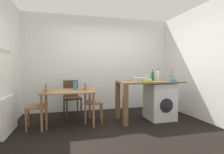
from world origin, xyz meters
TOP-DOWN VIEW (x-y plane):
  - ground_plane at (0.00, 0.00)m, footprint 5.46×5.46m
  - wall_back at (0.00, 1.75)m, footprint 4.60×0.10m
  - wall_counter_side at (2.15, 0.00)m, footprint 0.10×3.80m
  - radiator at (-2.02, 0.30)m, footprint 0.10×0.80m
  - dining_table at (-0.92, 0.56)m, footprint 1.10×0.76m
  - chair_person_seat at (-1.47, 0.47)m, footprint 0.43×0.43m
  - chair_opposite at (-0.44, 0.62)m, footprint 0.44×0.44m
  - chair_spare_by_wall at (-0.84, 1.33)m, footprint 0.47×0.47m
  - kitchen_counter at (0.73, 0.43)m, footprint 1.50×0.68m
  - washing_machine at (1.20, 0.43)m, footprint 0.60×0.61m
  - sink_basin at (0.68, 0.43)m, footprint 0.38×0.38m
  - tap at (0.68, 0.61)m, footprint 0.02×0.02m
  - bottle_tall_green at (0.98, 0.68)m, footprint 0.06×0.06m
  - bottle_squat_brown at (1.10, 0.61)m, footprint 0.06×0.06m
  - bottle_clear_small at (1.19, 0.51)m, footprint 0.08×0.08m
  - mixing_bowl at (0.79, 0.23)m, footprint 0.20×0.20m
  - utensil_crock at (1.57, 0.48)m, footprint 0.11×0.11m
  - colander at (1.39, 0.21)m, footprint 0.20×0.20m
  - vase at (-0.77, 0.66)m, footprint 0.09×0.09m
  - scissors at (0.89, 0.33)m, footprint 0.15×0.06m

SIDE VIEW (x-z plane):
  - ground_plane at x=0.00m, z-range 0.00..0.00m
  - radiator at x=-2.02m, z-range 0.00..0.70m
  - washing_machine at x=1.20m, z-range 0.00..0.86m
  - chair_person_seat at x=-1.47m, z-range 0.06..0.96m
  - chair_opposite at x=-0.44m, z-range 0.06..0.96m
  - chair_spare_by_wall at x=-0.84m, z-range 0.06..0.96m
  - dining_table at x=-0.92m, z-range 0.27..1.01m
  - kitchen_counter at x=0.73m, z-range 0.30..1.22m
  - vase at x=-0.77m, z-range 0.74..0.92m
  - scissors at x=0.89m, z-range 0.92..0.93m
  - mixing_bowl at x=0.79m, z-range 0.92..0.98m
  - colander at x=1.39m, z-range 0.92..0.98m
  - sink_basin at x=0.68m, z-range 0.92..1.01m
  - utensil_crock at x=1.57m, z-range 0.84..1.14m
  - bottle_tall_green at x=0.98m, z-range 0.91..1.11m
  - bottle_squat_brown at x=1.10m, z-range 0.91..1.17m
  - bottle_clear_small at x=1.19m, z-range 0.91..1.19m
  - tap at x=0.68m, z-range 0.92..1.20m
  - wall_back at x=0.00m, z-range 0.00..2.70m
  - wall_counter_side at x=2.15m, z-range 0.00..2.70m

